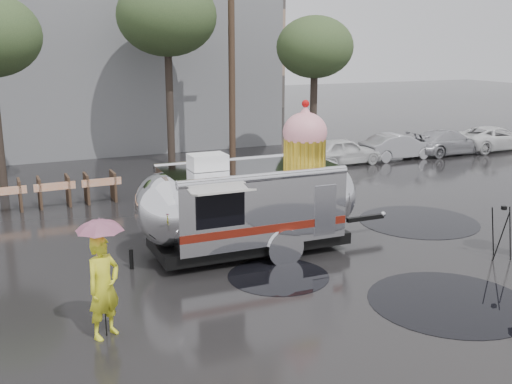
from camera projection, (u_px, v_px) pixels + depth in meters
name	position (u px, v px, depth m)	size (l,w,h in m)	color
ground	(371.00, 286.00, 13.30)	(120.00, 120.00, 0.00)	black
puddles	(411.00, 258.00, 15.04)	(8.82, 8.39, 0.01)	black
grey_building	(43.00, 19.00, 31.26)	(22.00, 12.00, 13.00)	slate
utility_pole	(232.00, 59.00, 25.54)	(1.60, 0.28, 9.00)	#473323
tree_mid	(167.00, 17.00, 24.99)	(4.20, 4.20, 8.03)	#382D26
tree_right	(315.00, 48.00, 25.98)	(3.36, 3.36, 6.42)	#382D26
barricade_row	(54.00, 191.00, 19.70)	(4.30, 0.80, 1.00)	#473323
parked_cars	(428.00, 141.00, 28.49)	(13.20, 1.90, 1.50)	silver
airstream_trailer	(252.00, 200.00, 15.20)	(7.31, 2.81, 3.93)	silver
person_left	(104.00, 287.00, 10.81)	(0.69, 0.46, 1.92)	yellow
umbrella_pink	(100.00, 237.00, 10.58)	(1.05, 1.05, 2.26)	pink
tripod	(502.00, 228.00, 14.82)	(0.56, 0.55, 1.37)	black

